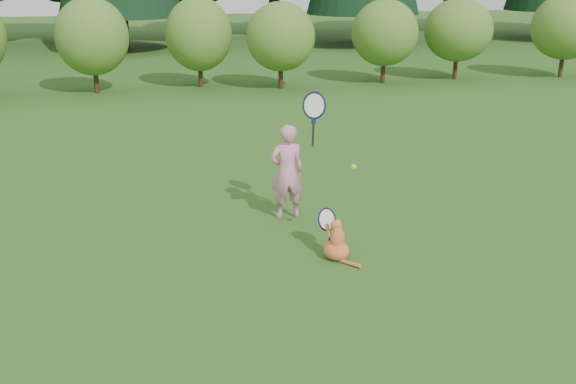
{
  "coord_description": "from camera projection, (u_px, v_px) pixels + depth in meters",
  "views": [
    {
      "loc": [
        -1.55,
        -6.65,
        3.32
      ],
      "look_at": [
        0.2,
        0.8,
        0.7
      ],
      "focal_mm": 40.0,
      "sensor_mm": 36.0,
      "label": 1
    }
  ],
  "objects": [
    {
      "name": "ground",
      "position": [
        287.0,
        271.0,
        7.53
      ],
      "size": [
        100.0,
        100.0,
        0.0
      ],
      "primitive_type": "plane",
      "color": "#245518",
      "rests_on": "ground"
    },
    {
      "name": "shrub_row",
      "position": [
        188.0,
        41.0,
        19.05
      ],
      "size": [
        28.0,
        3.0,
        2.8
      ],
      "primitive_type": null,
      "color": "#4C7524",
      "rests_on": "ground"
    },
    {
      "name": "child",
      "position": [
        288.0,
        170.0,
        8.96
      ],
      "size": [
        0.78,
        0.5,
        2.03
      ],
      "rotation": [
        0.0,
        0.0,
        3.17
      ],
      "color": "pink",
      "rests_on": "ground"
    },
    {
      "name": "cat",
      "position": [
        336.0,
        238.0,
        7.79
      ],
      "size": [
        0.43,
        0.74,
        0.7
      ],
      "rotation": [
        0.0,
        0.0,
        0.19
      ],
      "color": "#B54D22",
      "rests_on": "ground"
    },
    {
      "name": "tennis_ball",
      "position": [
        354.0,
        167.0,
        7.74
      ],
      "size": [
        0.07,
        0.07,
        0.07
      ],
      "color": "#CCD118",
      "rests_on": "ground"
    }
  ]
}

